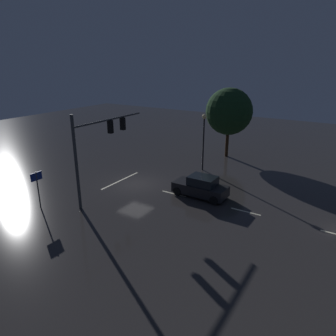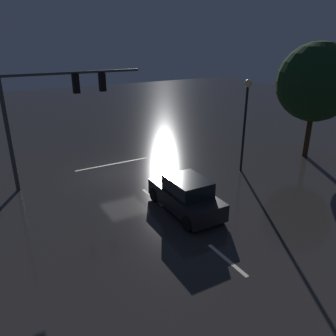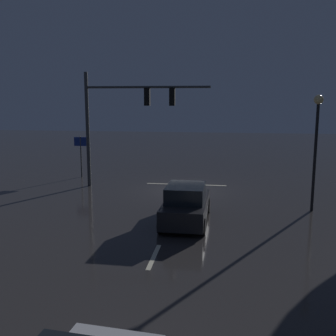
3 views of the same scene
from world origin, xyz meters
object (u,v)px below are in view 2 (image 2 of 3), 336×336
traffic_signal_assembly (52,100)px  street_lamp_left_kerb (246,109)px  tree_left_near (316,82)px  car_approaching (186,195)px

traffic_signal_assembly → street_lamp_left_kerb: size_ratio=1.35×
tree_left_near → car_approaching: bearing=12.0°
street_lamp_left_kerb → tree_left_near: bearing=177.9°
traffic_signal_assembly → car_approaching: traffic_signal_assembly is taller
car_approaching → tree_left_near: size_ratio=0.58×
tree_left_near → traffic_signal_assembly: bearing=-14.2°
traffic_signal_assembly → tree_left_near: (-15.82, 4.02, 0.38)m
traffic_signal_assembly → tree_left_near: size_ratio=0.99×
traffic_signal_assembly → street_lamp_left_kerb: traffic_signal_assembly is taller
car_approaching → tree_left_near: bearing=-168.0°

